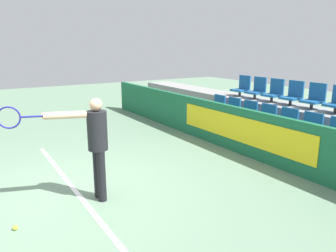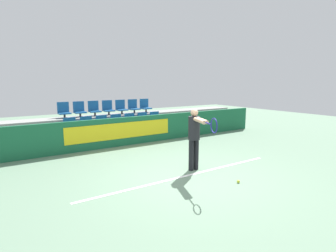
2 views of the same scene
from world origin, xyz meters
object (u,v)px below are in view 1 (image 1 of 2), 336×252
stadium_chair_0 (217,107)px  stadium_chair_3 (265,118)px  stadium_chair_7 (242,87)px  tennis_player (92,139)px  stadium_chair_8 (257,89)px  stadium_chair_10 (293,94)px  stadium_chair_11 (314,97)px  tennis_ball (15,228)px  stadium_chair_1 (231,110)px  stadium_chair_9 (274,92)px  stadium_chair_2 (247,114)px  stadium_chair_4 (286,123)px  stadium_chair_5 (309,129)px

stadium_chair_0 → stadium_chair_3: same height
stadium_chair_7 → tennis_player: size_ratio=0.36×
stadium_chair_3 → stadium_chair_8: stadium_chair_8 is taller
stadium_chair_0 → stadium_chair_10: size_ratio=1.00×
stadium_chair_11 → tennis_player: (-0.18, -5.04, -0.24)m
tennis_ball → stadium_chair_1: bearing=108.6°
stadium_chair_0 → stadium_chair_8: stadium_chair_8 is taller
stadium_chair_1 → stadium_chair_9: (0.56, 0.89, 0.48)m
stadium_chair_1 → stadium_chair_2: 0.56m
stadium_chair_0 → stadium_chair_10: 1.96m
stadium_chair_3 → stadium_chair_1: bearing=180.0°
stadium_chair_0 → stadium_chair_4: bearing=0.0°
stadium_chair_0 → tennis_player: (2.06, -4.16, 0.24)m
stadium_chair_1 → tennis_player: tennis_player is taller
stadium_chair_11 → tennis_ball: size_ratio=8.64×
stadium_chair_1 → stadium_chair_11: 1.96m
stadium_chair_11 → tennis_ball: bearing=-88.9°
stadium_chair_4 → tennis_player: (-0.18, -4.16, 0.24)m
stadium_chair_8 → stadium_chair_9: bearing=0.0°
stadium_chair_7 → stadium_chair_9: bearing=0.0°
stadium_chair_2 → stadium_chair_7: bearing=141.8°
stadium_chair_4 → stadium_chair_7: 2.46m
stadium_chair_0 → stadium_chair_7: stadium_chair_7 is taller
stadium_chair_9 → tennis_player: tennis_player is taller
stadium_chair_2 → tennis_ball: bearing=-76.9°
stadium_chair_0 → stadium_chair_1: 0.56m
stadium_chair_3 → stadium_chair_5: same height
stadium_chair_1 → stadium_chair_7: stadium_chair_7 is taller
stadium_chair_1 → stadium_chair_3: (1.12, 0.00, 0.00)m
stadium_chair_1 → tennis_ball: 5.69m
stadium_chair_1 → stadium_chair_5: size_ratio=1.00×
stadium_chair_8 → stadium_chair_0: bearing=-122.4°
stadium_chair_1 → stadium_chair_10: bearing=38.2°
tennis_player → stadium_chair_4: bearing=106.5°
stadium_chair_8 → stadium_chair_10: (1.12, 0.00, 0.00)m
stadium_chair_1 → stadium_chair_11: size_ratio=1.00×
stadium_chair_11 → stadium_chair_4: bearing=-90.0°
stadium_chair_5 → stadium_chair_10: stadium_chair_10 is taller
stadium_chair_2 → stadium_chair_10: 1.15m
stadium_chair_8 → stadium_chair_10: 1.12m
stadium_chair_0 → stadium_chair_1: size_ratio=1.00×
stadium_chair_8 → tennis_player: (1.50, -5.04, -0.24)m
stadium_chair_2 → stadium_chair_9: (0.00, 0.89, 0.48)m
stadium_chair_8 → stadium_chair_1: bearing=-90.0°
stadium_chair_4 → stadium_chair_5: 0.56m
stadium_chair_0 → stadium_chair_1: (0.56, 0.00, 0.00)m
tennis_ball → stadium_chair_8: bearing=106.1°
stadium_chair_4 → stadium_chair_8: stadium_chair_8 is taller
stadium_chair_0 → stadium_chair_8: 1.15m
stadium_chair_7 → stadium_chair_8: (0.56, 0.00, 0.00)m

